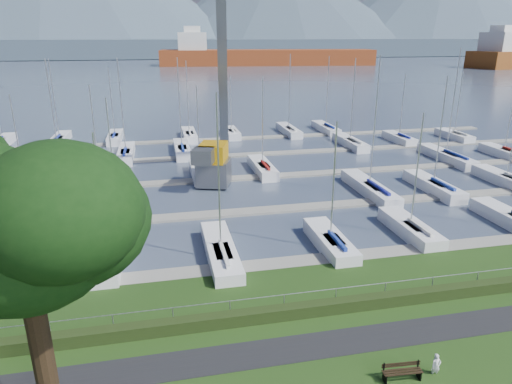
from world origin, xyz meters
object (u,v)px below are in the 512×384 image
object	(u,v)px
tree	(11,216)
crane	(215,130)
person	(436,363)
bench_right	(402,371)

from	to	relation	value
tree	crane	xyz separation A→B (m)	(9.63, 33.94, -4.69)
person	tree	world-z (taller)	tree
bench_right	tree	distance (m)	16.99
bench_right	person	size ratio (longest dim) A/B	1.52
tree	crane	distance (m)	35.59
person	crane	distance (m)	32.33
bench_right	tree	xyz separation A→B (m)	(-13.79, -2.51, 9.60)
person	crane	world-z (taller)	crane
tree	bench_right	bearing A→B (deg)	10.33
bench_right	person	world-z (taller)	person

